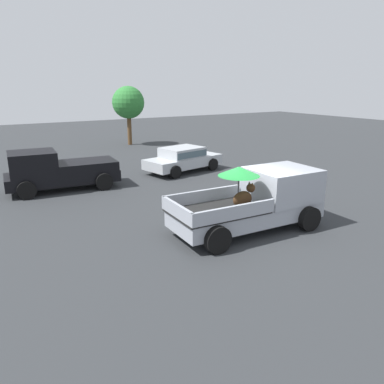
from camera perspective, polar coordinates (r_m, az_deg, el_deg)
name	(u,v)px	position (r m, az deg, el deg)	size (l,w,h in m)	color
ground_plane	(246,230)	(12.42, 8.23, -5.73)	(80.00, 80.00, 0.00)	#2D3033
pickup_truck_main	(259,200)	(12.37, 10.16, -1.15)	(5.12, 2.41, 2.19)	black
pickup_truck_red	(58,171)	(17.75, -19.68, 3.07)	(4.93, 2.48, 1.80)	black
parked_sedan_near	(183,158)	(20.28, -1.38, 5.16)	(4.57, 2.62, 1.33)	black
tree_by_lot	(128,103)	(29.77, -9.63, 13.18)	(2.44, 2.44, 4.44)	brown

